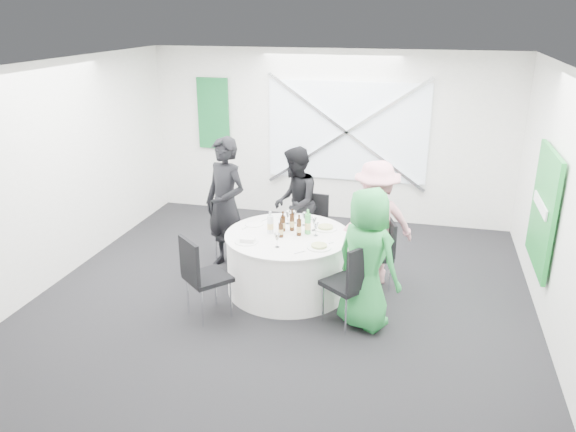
% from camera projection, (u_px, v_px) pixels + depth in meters
% --- Properties ---
extents(floor, '(6.00, 6.00, 0.00)m').
position_uv_depth(floor, '(284.00, 296.00, 7.00)').
color(floor, black).
rests_on(floor, ground).
extents(ceiling, '(6.00, 6.00, 0.00)m').
position_uv_depth(ceiling, '(283.00, 66.00, 6.03)').
color(ceiling, white).
rests_on(ceiling, wall_back).
extents(wall_back, '(6.00, 0.00, 6.00)m').
position_uv_depth(wall_back, '(329.00, 136.00, 9.25)').
color(wall_back, silver).
rests_on(wall_back, floor).
extents(wall_front, '(6.00, 0.00, 6.00)m').
position_uv_depth(wall_front, '(173.00, 319.00, 3.79)').
color(wall_front, silver).
rests_on(wall_front, floor).
extents(wall_left, '(0.00, 6.00, 6.00)m').
position_uv_depth(wall_left, '(58.00, 172.00, 7.20)').
color(wall_left, silver).
rests_on(wall_left, floor).
extents(wall_right, '(0.00, 6.00, 6.00)m').
position_uv_depth(wall_right, '(563.00, 211.00, 5.84)').
color(wall_right, silver).
rests_on(wall_right, floor).
extents(window_panel, '(2.60, 0.03, 1.60)m').
position_uv_depth(window_panel, '(347.00, 132.00, 9.11)').
color(window_panel, silver).
rests_on(window_panel, wall_back).
extents(window_brace_a, '(2.63, 0.05, 1.84)m').
position_uv_depth(window_brace_a, '(347.00, 132.00, 9.07)').
color(window_brace_a, silver).
rests_on(window_brace_a, window_panel).
extents(window_brace_b, '(2.63, 0.05, 1.84)m').
position_uv_depth(window_brace_b, '(347.00, 132.00, 9.07)').
color(window_brace_b, silver).
rests_on(window_brace_b, window_panel).
extents(green_banner, '(0.55, 0.04, 1.20)m').
position_uv_depth(green_banner, '(213.00, 114.00, 9.56)').
color(green_banner, '#125B31').
rests_on(green_banner, wall_back).
extents(green_sign, '(0.05, 1.20, 1.40)m').
position_uv_depth(green_sign, '(543.00, 209.00, 6.47)').
color(green_sign, '#17812D').
rests_on(green_sign, wall_right).
extents(banquet_table, '(1.56, 1.56, 0.76)m').
position_uv_depth(banquet_table, '(288.00, 262.00, 7.05)').
color(banquet_table, silver).
rests_on(banquet_table, floor).
extents(chair_back, '(0.46, 0.47, 0.93)m').
position_uv_depth(chair_back, '(312.00, 222.00, 7.93)').
color(chair_back, black).
rests_on(chair_back, floor).
extents(chair_back_left, '(0.59, 0.59, 0.94)m').
position_uv_depth(chair_back_left, '(229.00, 226.00, 7.77)').
color(chair_back_left, black).
rests_on(chair_back_left, floor).
extents(chair_back_right, '(0.52, 0.52, 0.90)m').
position_uv_depth(chair_back_right, '(381.00, 249.00, 7.09)').
color(chair_back_right, black).
rests_on(chair_back_right, floor).
extents(chair_front_right, '(0.64, 0.64, 1.01)m').
position_uv_depth(chair_front_right, '(353.00, 278.00, 6.15)').
color(chair_front_right, black).
rests_on(chair_front_right, floor).
extents(chair_front_left, '(0.64, 0.64, 1.00)m').
position_uv_depth(chair_front_left, '(200.00, 272.00, 6.33)').
color(chair_front_left, black).
rests_on(chair_front_left, floor).
extents(person_man_back_left, '(0.79, 0.68, 1.83)m').
position_uv_depth(person_man_back_left, '(226.00, 204.00, 7.51)').
color(person_man_back_left, black).
rests_on(person_man_back_left, floor).
extents(person_man_back, '(0.54, 0.83, 1.60)m').
position_uv_depth(person_man_back, '(295.00, 203.00, 7.90)').
color(person_man_back, black).
rests_on(person_man_back, floor).
extents(person_woman_pink, '(1.16, 0.91, 1.63)m').
position_uv_depth(person_woman_pink, '(375.00, 223.00, 7.13)').
color(person_woman_pink, pink).
rests_on(person_woman_pink, floor).
extents(person_woman_green, '(0.94, 0.84, 1.62)m').
position_uv_depth(person_woman_green, '(367.00, 259.00, 6.11)').
color(person_woman_green, green).
rests_on(person_woman_green, floor).
extents(plate_back, '(0.26, 0.26, 0.01)m').
position_uv_depth(plate_back, '(297.00, 219.00, 7.41)').
color(plate_back, white).
rests_on(plate_back, banquet_table).
extents(plate_back_left, '(0.24, 0.24, 0.01)m').
position_uv_depth(plate_back_left, '(254.00, 224.00, 7.23)').
color(plate_back_left, white).
rests_on(plate_back_left, banquet_table).
extents(plate_back_right, '(0.29, 0.29, 0.04)m').
position_uv_depth(plate_back_right, '(326.00, 228.00, 7.09)').
color(plate_back_right, white).
rests_on(plate_back_right, banquet_table).
extents(plate_front_right, '(0.28, 0.28, 0.04)m').
position_uv_depth(plate_front_right, '(319.00, 246.00, 6.53)').
color(plate_front_right, white).
rests_on(plate_front_right, banquet_table).
extents(plate_front_left, '(0.28, 0.28, 0.01)m').
position_uv_depth(plate_front_left, '(247.00, 241.00, 6.69)').
color(plate_front_left, white).
rests_on(plate_front_left, banquet_table).
extents(napkin, '(0.18, 0.13, 0.05)m').
position_uv_depth(napkin, '(248.00, 240.00, 6.66)').
color(napkin, silver).
rests_on(napkin, plate_front_left).
extents(beer_bottle_a, '(0.06, 0.06, 0.26)m').
position_uv_depth(beer_bottle_a, '(283.00, 224.00, 6.99)').
color(beer_bottle_a, '#381D0A').
rests_on(beer_bottle_a, banquet_table).
extents(beer_bottle_b, '(0.06, 0.06, 0.28)m').
position_uv_depth(beer_bottle_b, '(292.00, 222.00, 7.01)').
color(beer_bottle_b, '#381D0A').
rests_on(beer_bottle_b, banquet_table).
extents(beer_bottle_c, '(0.06, 0.06, 0.27)m').
position_uv_depth(beer_bottle_c, '(299.00, 228.00, 6.85)').
color(beer_bottle_c, '#381D0A').
rests_on(beer_bottle_c, banquet_table).
extents(beer_bottle_d, '(0.06, 0.06, 0.24)m').
position_uv_depth(beer_bottle_d, '(281.00, 230.00, 6.81)').
color(beer_bottle_d, '#381D0A').
rests_on(beer_bottle_d, banquet_table).
extents(green_water_bottle, '(0.08, 0.08, 0.31)m').
position_uv_depth(green_water_bottle, '(308.00, 224.00, 6.90)').
color(green_water_bottle, green).
rests_on(green_water_bottle, banquet_table).
extents(clear_water_bottle, '(0.08, 0.08, 0.28)m').
position_uv_depth(clear_water_bottle, '(270.00, 224.00, 6.93)').
color(clear_water_bottle, silver).
rests_on(clear_water_bottle, banquet_table).
extents(wine_glass_a, '(0.07, 0.07, 0.17)m').
position_uv_depth(wine_glass_a, '(277.00, 237.00, 6.51)').
color(wine_glass_a, white).
rests_on(wine_glass_a, banquet_table).
extents(wine_glass_b, '(0.07, 0.07, 0.17)m').
position_uv_depth(wine_glass_b, '(304.00, 216.00, 7.17)').
color(wine_glass_b, white).
rests_on(wine_glass_b, banquet_table).
extents(wine_glass_c, '(0.07, 0.07, 0.17)m').
position_uv_depth(wine_glass_c, '(294.00, 214.00, 7.23)').
color(wine_glass_c, white).
rests_on(wine_glass_c, banquet_table).
extents(wine_glass_d, '(0.07, 0.07, 0.17)m').
position_uv_depth(wine_glass_d, '(316.00, 226.00, 6.84)').
color(wine_glass_d, white).
rests_on(wine_glass_d, banquet_table).
extents(wine_glass_e, '(0.07, 0.07, 0.17)m').
position_uv_depth(wine_glass_e, '(288.00, 214.00, 7.23)').
color(wine_glass_e, white).
rests_on(wine_glass_e, banquet_table).
extents(wine_glass_f, '(0.07, 0.07, 0.17)m').
position_uv_depth(wine_glass_f, '(314.00, 221.00, 7.00)').
color(wine_glass_f, white).
rests_on(wine_glass_f, banquet_table).
extents(fork_a, '(0.12, 0.12, 0.01)m').
position_uv_depth(fork_a, '(300.00, 252.00, 6.40)').
color(fork_a, silver).
rests_on(fork_a, banquet_table).
extents(knife_a, '(0.10, 0.13, 0.01)m').
position_uv_depth(knife_a, '(329.00, 244.00, 6.63)').
color(knife_a, silver).
rests_on(knife_a, banquet_table).
extents(fork_b, '(0.15, 0.02, 0.01)m').
position_uv_depth(fork_b, '(308.00, 220.00, 7.40)').
color(fork_b, silver).
rests_on(fork_b, banquet_table).
extents(knife_b, '(0.15, 0.03, 0.01)m').
position_uv_depth(knife_b, '(282.00, 218.00, 7.46)').
color(knife_b, silver).
rests_on(knife_b, banquet_table).
extents(fork_c, '(0.08, 0.14, 0.01)m').
position_uv_depth(fork_c, '(264.00, 220.00, 7.37)').
color(fork_c, silver).
rests_on(fork_c, banquet_table).
extents(knife_c, '(0.08, 0.14, 0.01)m').
position_uv_depth(knife_c, '(246.00, 228.00, 7.12)').
color(knife_c, silver).
rests_on(knife_c, banquet_table).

